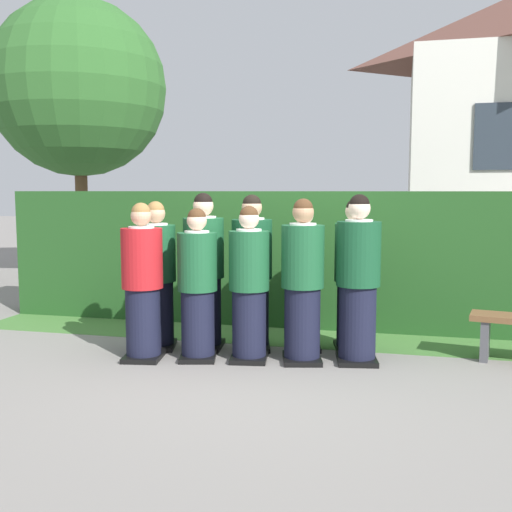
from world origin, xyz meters
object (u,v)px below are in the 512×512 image
at_px(student_in_red_blazer, 142,285).
at_px(student_front_row_2, 249,287).
at_px(student_rear_row_4, 354,279).
at_px(student_rear_row_1, 204,275).
at_px(student_front_row_1, 198,288).
at_px(student_front_row_4, 358,283).
at_px(student_rear_row_2, 252,276).
at_px(student_rear_row_0, 157,279).
at_px(student_rear_row_3, 303,280).
at_px(student_front_row_3, 303,285).

bearing_deg(student_in_red_blazer, student_front_row_2, 11.86).
distance_m(student_in_red_blazer, student_rear_row_4, 2.25).
bearing_deg(student_rear_row_1, student_front_row_1, -79.80).
relative_size(student_front_row_4, student_rear_row_2, 1.00).
bearing_deg(student_rear_row_0, student_in_red_blazer, -85.65).
bearing_deg(student_rear_row_4, student_rear_row_2, -169.13).
height_order(student_front_row_1, student_rear_row_0, student_rear_row_0).
relative_size(student_rear_row_0, student_rear_row_1, 0.95).
relative_size(student_rear_row_0, student_rear_row_4, 0.98).
height_order(student_in_red_blazer, student_front_row_2, student_in_red_blazer).
bearing_deg(student_rear_row_3, student_rear_row_0, -167.56).
xyz_separation_m(student_front_row_1, student_rear_row_2, (0.44, 0.54, 0.07)).
bearing_deg(student_rear_row_3, student_front_row_3, -81.81).
relative_size(student_front_row_4, student_rear_row_4, 1.03).
height_order(student_rear_row_0, student_rear_row_2, student_rear_row_2).
relative_size(student_front_row_4, student_rear_row_1, 0.99).
distance_m(student_front_row_2, student_front_row_4, 1.10).
bearing_deg(student_rear_row_1, student_front_row_3, -13.69).
bearing_deg(student_rear_row_2, student_rear_row_4, 10.87).
bearing_deg(student_rear_row_3, student_front_row_4, -31.72).
height_order(student_rear_row_0, student_rear_row_3, student_rear_row_0).
bearing_deg(student_front_row_3, student_rear_row_4, 51.34).
bearing_deg(student_front_row_1, student_rear_row_0, 151.34).
distance_m(student_in_red_blazer, student_front_row_3, 1.63).
bearing_deg(student_rear_row_0, student_rear_row_2, 12.44).
relative_size(student_in_red_blazer, student_rear_row_3, 1.01).
xyz_separation_m(student_front_row_3, student_rear_row_4, (0.47, 0.58, -0.00)).
xyz_separation_m(student_front_row_2, student_rear_row_0, (-1.10, 0.23, 0.02)).
distance_m(student_in_red_blazer, student_rear_row_1, 0.74).
bearing_deg(student_rear_row_1, student_rear_row_0, -165.92).
height_order(student_front_row_3, student_rear_row_4, student_front_row_3).
relative_size(student_in_red_blazer, student_front_row_3, 0.97).
relative_size(student_front_row_1, student_rear_row_0, 0.96).
distance_m(student_rear_row_1, student_rear_row_3, 1.09).
bearing_deg(student_rear_row_4, student_front_row_4, -80.86).
bearing_deg(student_front_row_1, student_in_red_blazer, -166.32).
xyz_separation_m(student_front_row_1, student_rear_row_0, (-0.58, 0.32, 0.03)).
bearing_deg(student_front_row_2, student_rear_row_2, 100.58).
bearing_deg(student_front_row_4, student_rear_row_4, 99.14).
xyz_separation_m(student_rear_row_0, student_rear_row_2, (1.02, 0.22, 0.04)).
bearing_deg(student_front_row_3, student_front_row_1, -171.08).
distance_m(student_front_row_1, student_rear_row_3, 1.19).
xyz_separation_m(student_rear_row_1, student_rear_row_4, (1.61, 0.31, -0.03)).
bearing_deg(student_front_row_2, student_front_row_4, 10.08).
bearing_deg(student_rear_row_2, student_rear_row_0, -167.56).
bearing_deg(student_front_row_4, student_rear_row_3, 148.28).
height_order(student_in_red_blazer, student_rear_row_2, student_rear_row_2).
bearing_deg(student_rear_row_1, student_rear_row_3, 11.66).
bearing_deg(student_rear_row_2, student_in_red_blazer, -145.55).
xyz_separation_m(student_in_red_blazer, student_rear_row_0, (-0.03, 0.45, 0.00)).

